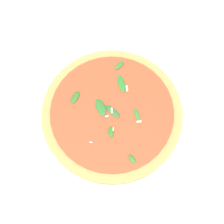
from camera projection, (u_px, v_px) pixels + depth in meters
The scene contains 2 objects.
ground_plane at pixel (115, 120), 0.76m from camera, with size 6.00×6.00×0.00m, color silver.
pizza_arugula_main at pixel (112, 114), 0.75m from camera, with size 0.36×0.36×0.05m.
Camera 1 is at (-0.24, 0.01, 0.72)m, focal length 50.00 mm.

